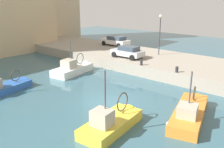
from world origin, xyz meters
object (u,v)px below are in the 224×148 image
mooring_bollard_mid (177,69)px  quay_streetlamp (160,28)px  parked_car_silver (128,52)px  mooring_bollard_north (141,63)px  fishing_boat_yellow (114,125)px  fishing_boat_orange (190,115)px  fishing_boat_blue (7,90)px  fishing_boat_white (75,71)px  parked_car_white (116,41)px

mooring_bollard_mid → quay_streetlamp: size_ratio=0.11×
parked_car_silver → quay_streetlamp: bearing=-26.7°
mooring_bollard_north → fishing_boat_yellow: bearing=-154.4°
fishing_boat_yellow → parked_car_silver: 14.46m
fishing_boat_orange → fishing_boat_blue: bearing=112.5°
fishing_boat_orange → fishing_boat_yellow: bearing=146.5°
fishing_boat_blue → mooring_bollard_north: 13.19m
fishing_boat_orange → fishing_boat_white: bearing=82.7°
fishing_boat_yellow → fishing_boat_white: (6.39, 11.12, 0.00)m
parked_car_white → quay_streetlamp: bearing=-98.3°
fishing_boat_orange → fishing_boat_white: size_ratio=1.20×
fishing_boat_yellow → fishing_boat_blue: 11.37m
fishing_boat_yellow → parked_car_white: (16.87, 14.01, 1.80)m
parked_car_silver → fishing_boat_yellow: bearing=-146.1°
mooring_bollard_mid → mooring_bollard_north: same height
parked_car_white → mooring_bollard_mid: bearing=-117.3°
fishing_boat_orange → mooring_bollard_mid: (5.50, 3.85, 1.38)m
fishing_boat_blue → parked_car_white: bearing=8.5°
fishing_boat_yellow → mooring_bollard_mid: size_ratio=10.24×
fishing_boat_yellow → parked_car_white: fishing_boat_yellow is taller
parked_car_white → mooring_bollard_mid: (-6.81, -13.18, -0.45)m
fishing_boat_orange → mooring_bollard_mid: 6.85m
fishing_boat_white → quay_streetlamp: 11.45m
fishing_boat_blue → mooring_bollard_north: (11.42, -6.46, 1.36)m
parked_car_silver → mooring_bollard_north: 3.70m
quay_streetlamp → parked_car_silver: bearing=153.3°
fishing_boat_white → parked_car_white: size_ratio=1.38×
quay_streetlamp → fishing_boat_blue: bearing=163.1°
fishing_boat_yellow → fishing_boat_white: fishing_boat_yellow is taller
fishing_boat_yellow → fishing_boat_white: bearing=60.1°
fishing_boat_blue → mooring_bollard_mid: size_ratio=11.00×
fishing_boat_yellow → parked_car_white: size_ratio=1.31×
parked_car_silver → parked_car_white: size_ratio=0.90×
fishing_boat_yellow → mooring_bollard_north: 11.24m
fishing_boat_orange → quay_streetlamp: (11.15, 9.12, 4.36)m
fishing_boat_orange → quay_streetlamp: 15.05m
fishing_boat_white → parked_car_silver: 6.58m
parked_car_silver → mooring_bollard_mid: size_ratio=6.98×
mooring_bollard_north → mooring_bollard_mid: bearing=-90.0°
fishing_boat_white → quay_streetlamp: (9.33, -5.02, 4.33)m
mooring_bollard_north → parked_car_silver: bearing=59.9°
mooring_bollard_mid → mooring_bollard_north: size_ratio=1.00×
parked_car_white → mooring_bollard_north: (-6.81, -9.18, -0.45)m
fishing_boat_orange → mooring_bollard_north: 9.68m
parked_car_silver → parked_car_white: 7.78m
fishing_boat_white → quay_streetlamp: bearing=-28.3°
fishing_boat_yellow → quay_streetlamp: (15.71, 6.10, 4.33)m
parked_car_white → mooring_bollard_north: parked_car_white is taller
mooring_bollard_mid → fishing_boat_orange: bearing=-145.0°
fishing_boat_blue → fishing_boat_white: bearing=-1.3°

